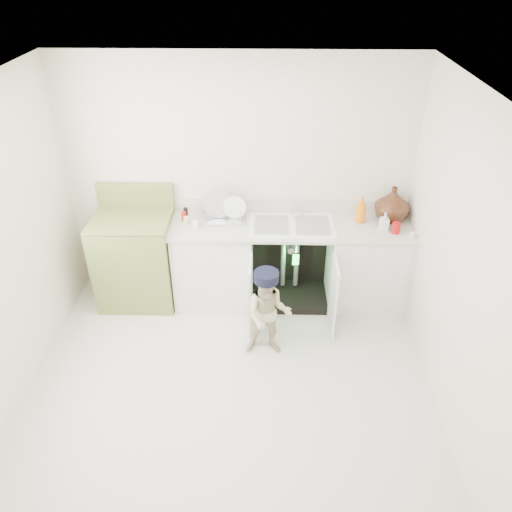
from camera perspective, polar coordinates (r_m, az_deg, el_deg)
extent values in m
plane|color=beige|center=(4.60, -2.81, -13.75)|extent=(3.50, 3.50, 0.00)
cube|color=#ECE5CB|center=(5.11, -2.08, 8.65)|extent=(3.50, 2.50, 0.02)
cube|color=#ECE5CB|center=(2.68, -5.75, -18.53)|extent=(3.50, 2.50, 0.02)
cube|color=#ECE5CB|center=(4.30, -27.24, -0.25)|extent=(2.50, 3.00, 0.02)
cube|color=#ECE5CB|center=(4.05, 22.19, -0.90)|extent=(2.50, 3.00, 0.02)
plane|color=white|center=(3.28, -4.02, 17.94)|extent=(3.50, 3.50, 0.00)
cube|color=white|center=(5.27, -4.80, -0.87)|extent=(0.80, 0.60, 0.86)
cube|color=white|center=(5.34, 12.54, -1.08)|extent=(0.80, 0.60, 0.86)
cube|color=black|center=(5.47, 3.84, 0.58)|extent=(0.80, 0.06, 0.86)
cube|color=black|center=(5.47, 3.78, -4.48)|extent=(0.80, 0.60, 0.06)
cylinder|color=gray|center=(5.31, 3.15, -0.20)|extent=(0.05, 0.05, 0.70)
cylinder|color=gray|center=(5.32, 4.66, -0.22)|extent=(0.05, 0.05, 0.70)
cylinder|color=gray|center=(5.18, 3.99, 1.06)|extent=(0.07, 0.18, 0.07)
cube|color=white|center=(4.85, -0.62, -4.50)|extent=(0.03, 0.40, 0.76)
cube|color=white|center=(4.89, 8.82, -4.58)|extent=(0.02, 0.40, 0.76)
cube|color=beige|center=(5.01, 4.13, 3.35)|extent=(2.44, 0.64, 0.03)
cube|color=beige|center=(5.22, 4.05, 5.77)|extent=(2.44, 0.02, 0.15)
cube|color=white|center=(5.00, 4.13, 3.45)|extent=(0.85, 0.55, 0.02)
cube|color=gray|center=(4.99, 1.78, 3.58)|extent=(0.34, 0.40, 0.01)
cube|color=gray|center=(5.01, 6.48, 3.51)|extent=(0.34, 0.40, 0.01)
cylinder|color=silver|center=(5.15, 4.08, 5.57)|extent=(0.03, 0.03, 0.17)
cylinder|color=silver|center=(5.06, 4.14, 6.01)|extent=(0.02, 0.14, 0.02)
cylinder|color=silver|center=(5.18, 5.28, 5.05)|extent=(0.04, 0.04, 0.06)
cylinder|color=white|center=(5.10, 16.89, -1.93)|extent=(0.01, 0.01, 0.70)
cube|color=white|center=(4.98, 17.34, 2.26)|extent=(0.04, 0.02, 0.06)
cube|color=silver|center=(5.11, -3.84, 4.34)|extent=(0.47, 0.32, 0.02)
cylinder|color=silver|center=(5.09, -4.34, 5.29)|extent=(0.30, 0.11, 0.29)
cylinder|color=white|center=(5.07, -2.44, 5.07)|extent=(0.23, 0.06, 0.23)
cylinder|color=silver|center=(5.01, -6.14, 4.61)|extent=(0.01, 0.01, 0.14)
cylinder|color=silver|center=(5.00, -5.06, 4.61)|extent=(0.01, 0.01, 0.14)
cylinder|color=silver|center=(4.99, -3.97, 4.60)|extent=(0.01, 0.01, 0.14)
cylinder|color=silver|center=(4.98, -2.88, 4.60)|extent=(0.01, 0.01, 0.14)
cylinder|color=silver|center=(4.97, -1.79, 4.59)|extent=(0.01, 0.01, 0.14)
imported|color=#411E12|center=(5.19, 15.31, 5.75)|extent=(0.35, 0.35, 0.36)
imported|color=orange|center=(5.10, 11.92, 5.22)|extent=(0.10, 0.11, 0.27)
imported|color=silver|center=(5.03, 14.46, 3.85)|extent=(0.08, 0.08, 0.18)
cylinder|color=#AB0E11|center=(5.02, 15.70, 3.12)|extent=(0.08, 0.08, 0.11)
cylinder|color=#AE1B0E|center=(5.11, -8.25, 4.54)|extent=(0.05, 0.05, 0.10)
cylinder|color=#C5C090|center=(5.04, -7.92, 4.01)|extent=(0.06, 0.06, 0.08)
cylinder|color=black|center=(5.13, -8.02, 4.85)|extent=(0.04, 0.04, 0.12)
cube|color=white|center=(4.93, -6.95, 3.50)|extent=(0.05, 0.05, 0.09)
cube|color=olive|center=(5.36, -13.46, -0.48)|extent=(0.79, 0.65, 0.95)
cube|color=olive|center=(5.12, -14.15, 4.13)|extent=(0.79, 0.65, 0.02)
cube|color=olive|center=(5.31, -13.63, 6.84)|extent=(0.79, 0.06, 0.25)
cylinder|color=black|center=(5.04, -16.72, 3.18)|extent=(0.18, 0.18, 0.02)
cylinder|color=silver|center=(5.04, -16.74, 3.29)|extent=(0.21, 0.21, 0.01)
cylinder|color=black|center=(5.31, -15.80, 4.88)|extent=(0.18, 0.18, 0.02)
cylinder|color=silver|center=(5.31, -15.82, 5.00)|extent=(0.21, 0.21, 0.01)
cylinder|color=black|center=(4.94, -12.37, 3.19)|extent=(0.18, 0.18, 0.02)
cylinder|color=silver|center=(4.93, -12.38, 3.31)|extent=(0.21, 0.21, 0.01)
cylinder|color=black|center=(5.21, -11.65, 4.92)|extent=(0.18, 0.18, 0.02)
cylinder|color=silver|center=(5.21, -11.66, 5.04)|extent=(0.21, 0.21, 0.01)
imported|color=beige|center=(4.56, 1.42, -6.72)|extent=(0.43, 0.34, 0.88)
cylinder|color=black|center=(4.31, 1.49, -2.51)|extent=(0.22, 0.22, 0.09)
cube|color=black|center=(4.41, 1.50, -2.13)|extent=(0.17, 0.09, 0.01)
cube|color=black|center=(4.80, 4.56, -0.36)|extent=(0.07, 0.01, 0.14)
cube|color=#26F23F|center=(4.80, 4.56, -0.42)|extent=(0.06, 0.00, 0.12)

